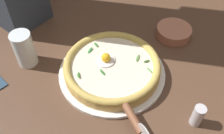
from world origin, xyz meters
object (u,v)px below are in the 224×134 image
at_px(pizza_cutter, 137,126).
at_px(pepper_shaker, 198,116).
at_px(side_bowl, 174,32).
at_px(drinking_glass, 25,51).
at_px(pizza, 112,67).

bearing_deg(pizza_cutter, pepper_shaker, -49.28).
relative_size(side_bowl, pizza_cutter, 0.96).
bearing_deg(pepper_shaker, drinking_glass, 94.86).
xyz_separation_m(pizza, side_bowl, (0.28, -0.11, -0.02)).
xyz_separation_m(side_bowl, drinking_glass, (-0.37, 0.39, 0.03)).
bearing_deg(pizza_cutter, drinking_glass, 81.79).
bearing_deg(side_bowl, drinking_glass, 133.73).
bearing_deg(pizza, pepper_shaker, -98.72).
distance_m(pizza_cutter, pepper_shaker, 0.17).
distance_m(side_bowl, pizza_cutter, 0.44).
height_order(pizza, pizza_cutter, pizza_cutter).
xyz_separation_m(pizza, pepper_shaker, (-0.04, -0.29, 0.00)).
height_order(side_bowl, pepper_shaker, pepper_shaker).
relative_size(pizza, side_bowl, 2.41).
bearing_deg(pepper_shaker, pizza_cutter, 130.72).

